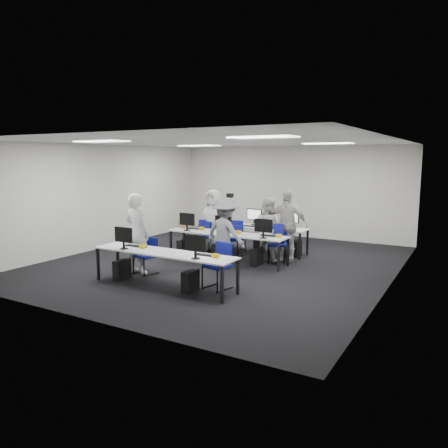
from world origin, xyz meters
The scene contains 23 objects.
room centered at (0.00, 0.00, 1.50)m, with size 9.00×9.02×3.00m.
ceiling_panels centered at (0.00, 0.00, 2.98)m, with size 5.20×4.60×0.02m.
desk_front centered at (0.00, -2.40, 0.68)m, with size 3.20×0.70×0.73m.
desk_mid centered at (0.00, 0.20, 0.68)m, with size 3.20×0.70×0.73m.
desk_back centered at (0.00, 1.60, 0.68)m, with size 3.20×0.70×0.73m.
equipment_front centered at (-0.19, -2.42, 0.36)m, with size 2.51×0.41×1.19m.
equipment_mid centered at (-0.19, 0.18, 0.36)m, with size 2.91×0.41×1.19m.
equipment_back centered at (0.19, 1.62, 0.36)m, with size 2.91×0.41×1.19m.
chair_0 centered at (-0.99, -1.79, 0.26)m, with size 0.47×0.50×0.82m.
chair_1 centered at (1.01, -1.94, 0.29)m, with size 0.54×0.57×0.92m.
chair_2 centered at (-1.09, 0.83, 0.28)m, with size 0.55×0.58×0.89m.
chair_3 centered at (-0.17, 0.84, 0.30)m, with size 0.54×0.57×0.94m.
chair_4 centered at (1.17, 0.76, 0.28)m, with size 0.54×0.57×0.90m.
chair_5 centered at (-1.01, 1.10, 0.27)m, with size 0.56×0.58×0.87m.
chair_6 centered at (-0.14, 1.01, 0.26)m, with size 0.52×0.55×0.83m.
chair_7 centered at (1.05, 0.92, 0.31)m, with size 0.58×0.62×0.98m.
handbag centered at (-1.45, 0.33, 0.88)m, with size 0.36×0.23×0.30m, color #9F7A52.
student_0 centered at (-1.22, -1.79, 0.92)m, with size 0.67×0.44×1.84m, color beige.
student_1 centered at (0.84, 0.81, 0.82)m, with size 0.79×0.62×1.63m, color beige.
student_2 centered at (-0.96, 1.13, 0.87)m, with size 0.85×0.55×1.74m, color beige.
student_3 centered at (1.26, 1.08, 0.92)m, with size 1.08×0.45×1.84m, color beige.
photographer centered at (0.29, -0.40, 0.84)m, with size 1.08×0.62×1.67m, color slate.
dslr_camera centered at (0.32, -0.22, 1.73)m, with size 0.14×0.18×0.10m, color black.
Camera 1 is at (5.39, -9.29, 2.61)m, focal length 35.00 mm.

